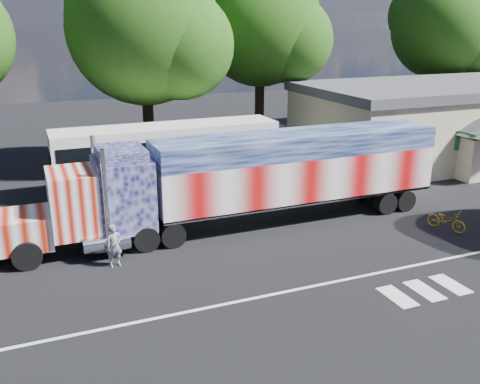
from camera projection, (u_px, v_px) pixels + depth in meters
name	position (u px, v px, depth m)	size (l,w,h in m)	color
ground	(267.00, 256.00, 22.03)	(100.00, 100.00, 0.00)	black
lane_markings	(354.00, 289.00, 19.32)	(30.00, 2.67, 0.01)	silver
semi_truck	(246.00, 178.00, 24.68)	(21.46, 3.39, 4.57)	black
coach_bus	(168.00, 156.00, 30.44)	(12.68, 2.95, 3.69)	silver
hall_building	(457.00, 119.00, 37.98)	(22.40, 12.80, 5.20)	#C7B695
woman	(114.00, 246.00, 20.91)	(0.63, 0.42, 1.74)	slate
bicycle	(446.00, 220.00, 24.69)	(0.64, 1.85, 0.97)	gold
tree_n_mid	(146.00, 29.00, 32.72)	(9.90, 9.42, 13.58)	black
tree_far_ne	(445.00, 28.00, 46.25)	(9.36, 8.91, 13.19)	black
tree_ne_a	(263.00, 26.00, 38.77)	(9.29, 8.85, 13.42)	black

